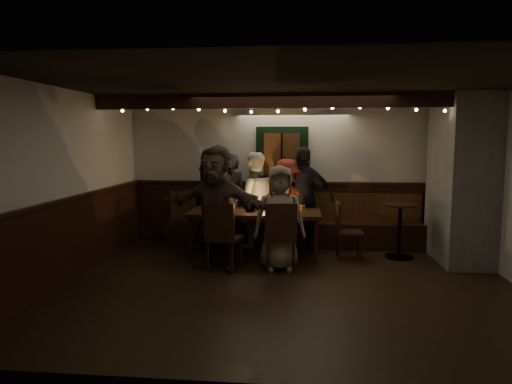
# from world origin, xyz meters

# --- Properties ---
(room) EXTENTS (6.02, 5.01, 2.62)m
(room) POSITION_xyz_m (1.07, 1.42, 1.07)
(room) COLOR black
(room) RESTS_ON ground
(dining_table) EXTENTS (2.13, 0.91, 0.92)m
(dining_table) POSITION_xyz_m (-0.59, 1.40, 0.70)
(dining_table) COLOR black
(dining_table) RESTS_ON ground
(chair_near_left) EXTENTS (0.55, 0.55, 1.02)m
(chair_near_left) POSITION_xyz_m (-0.98, 0.53, 0.57)
(chair_near_left) COLOR black
(chair_near_left) RESTS_ON ground
(chair_near_right) EXTENTS (0.52, 0.52, 1.02)m
(chair_near_right) POSITION_xyz_m (-0.14, 0.60, 0.57)
(chair_near_right) COLOR black
(chair_near_right) RESTS_ON ground
(chair_end) EXTENTS (0.43, 0.43, 0.91)m
(chair_end) POSITION_xyz_m (0.85, 1.46, 0.52)
(chair_end) COLOR black
(chair_end) RESTS_ON ground
(high_top) EXTENTS (0.56, 0.56, 0.89)m
(high_top) POSITION_xyz_m (1.76, 1.59, 0.56)
(high_top) COLOR black
(high_top) RESTS_ON ground
(person_a) EXTENTS (0.91, 0.78, 1.59)m
(person_a) POSITION_xyz_m (-1.43, 2.03, 0.79)
(person_a) COLOR black
(person_a) RESTS_ON ground
(person_b) EXTENTS (0.70, 0.56, 1.68)m
(person_b) POSITION_xyz_m (-1.12, 2.17, 0.84)
(person_b) COLOR #222327
(person_b) RESTS_ON ground
(person_c) EXTENTS (0.96, 0.84, 1.69)m
(person_c) POSITION_xyz_m (-0.68, 2.06, 0.85)
(person_c) COLOR silver
(person_c) RESTS_ON ground
(person_d) EXTENTS (1.10, 0.74, 1.58)m
(person_d) POSITION_xyz_m (-0.09, 2.06, 0.79)
(person_d) COLOR maroon
(person_d) RESTS_ON ground
(person_e) EXTENTS (1.12, 0.64, 1.79)m
(person_e) POSITION_xyz_m (0.20, 2.09, 0.90)
(person_e) COLOR black
(person_e) RESTS_ON ground
(person_f) EXTENTS (1.80, 1.04, 1.85)m
(person_f) POSITION_xyz_m (-1.09, 0.69, 0.92)
(person_f) COLOR #433228
(person_f) RESTS_ON ground
(person_g) EXTENTS (0.81, 0.59, 1.55)m
(person_g) POSITION_xyz_m (-0.15, 0.71, 0.77)
(person_g) COLOR gray
(person_g) RESTS_ON ground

